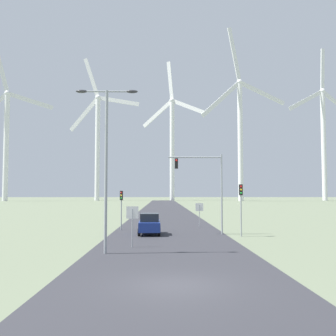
# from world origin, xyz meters

# --- Properties ---
(ground_plane) EXTENTS (600.00, 600.00, 0.00)m
(ground_plane) POSITION_xyz_m (0.00, 0.00, 0.00)
(ground_plane) COLOR #667056
(road_surface) EXTENTS (10.00, 240.00, 0.01)m
(road_surface) POSITION_xyz_m (0.00, 48.00, 0.00)
(road_surface) COLOR #2D2D33
(road_surface) RESTS_ON ground
(streetlamp) EXTENTS (3.76, 0.32, 9.84)m
(streetlamp) POSITION_xyz_m (-3.86, 7.95, 6.23)
(streetlamp) COLOR #93999E
(streetlamp) RESTS_ON ground
(stop_sign_near) EXTENTS (0.81, 0.07, 2.69)m
(stop_sign_near) POSITION_xyz_m (-2.47, 10.70, 1.88)
(stop_sign_near) COLOR #93999E
(stop_sign_near) RESTS_ON ground
(stop_sign_far) EXTENTS (0.81, 0.07, 2.51)m
(stop_sign_far) POSITION_xyz_m (3.37, 25.24, 1.76)
(stop_sign_far) COLOR #93999E
(stop_sign_far) RESTS_ON ground
(traffic_light_post_near_left) EXTENTS (0.28, 0.34, 3.78)m
(traffic_light_post_near_left) POSITION_xyz_m (-4.45, 22.57, 2.78)
(traffic_light_post_near_left) COLOR #93999E
(traffic_light_post_near_left) RESTS_ON ground
(traffic_light_post_near_right) EXTENTS (0.28, 0.34, 4.29)m
(traffic_light_post_near_right) POSITION_xyz_m (6.03, 16.87, 3.13)
(traffic_light_post_near_right) COLOR #93999E
(traffic_light_post_near_right) RESTS_ON ground
(traffic_light_mast_overhead) EXTENTS (4.72, 0.35, 6.95)m
(traffic_light_mast_overhead) POSITION_xyz_m (3.19, 18.65, 4.91)
(traffic_light_mast_overhead) COLOR #93999E
(traffic_light_mast_overhead) RESTS_ON ground
(car_approaching) EXTENTS (1.88, 4.13, 1.83)m
(car_approaching) POSITION_xyz_m (-1.58, 18.52, 0.91)
(car_approaching) COLOR navy
(car_approaching) RESTS_ON ground
(wind_turbine_far_left) EXTENTS (32.88, 9.65, 66.10)m
(wind_turbine_far_left) POSITION_xyz_m (-67.87, 153.79, 28.84)
(wind_turbine_far_left) COLOR white
(wind_turbine_far_left) RESTS_ON ground
(wind_turbine_left) EXTENTS (33.29, 6.46, 67.25)m
(wind_turbine_left) POSITION_xyz_m (-30.54, 166.01, 29.54)
(wind_turbine_left) COLOR white
(wind_turbine_left) RESTS_ON ground
(wind_turbine_center) EXTENTS (30.23, 16.42, 66.60)m
(wind_turbine_center) POSITION_xyz_m (4.22, 168.78, 29.10)
(wind_turbine_center) COLOR white
(wind_turbine_center) RESTS_ON ground
(wind_turbine_right) EXTENTS (39.55, 14.34, 75.38)m
(wind_turbine_right) POSITION_xyz_m (33.21, 151.93, 32.11)
(wind_turbine_right) COLOR white
(wind_turbine_right) RESTS_ON ground
(wind_turbine_far_right) EXTENTS (34.56, 10.47, 70.74)m
(wind_turbine_far_right) POSITION_xyz_m (73.77, 162.50, 30.91)
(wind_turbine_far_right) COLOR white
(wind_turbine_far_right) RESTS_ON ground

